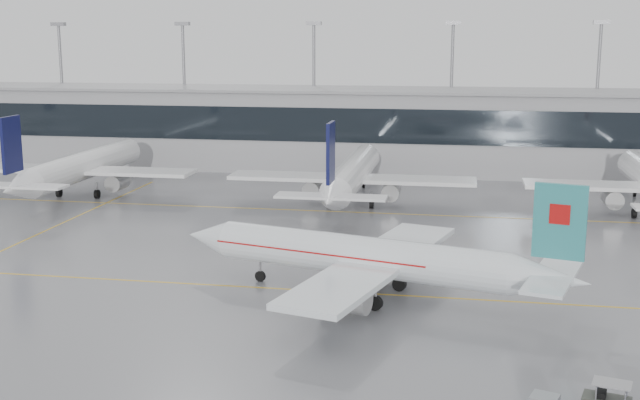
# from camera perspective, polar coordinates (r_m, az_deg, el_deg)

# --- Properties ---
(ground) EXTENTS (320.00, 320.00, 0.00)m
(ground) POSITION_cam_1_polar(r_m,az_deg,el_deg) (65.16, -1.87, -6.38)
(ground) COLOR slate
(ground) RESTS_ON ground
(taxi_line_main) EXTENTS (120.00, 0.25, 0.01)m
(taxi_line_main) POSITION_cam_1_polar(r_m,az_deg,el_deg) (65.16, -1.87, -6.37)
(taxi_line_main) COLOR gold
(taxi_line_main) RESTS_ON ground
(taxi_line_north) EXTENTS (120.00, 0.25, 0.01)m
(taxi_line_north) POSITION_cam_1_polar(r_m,az_deg,el_deg) (93.74, 1.93, -0.85)
(taxi_line_north) COLOR gold
(taxi_line_north) RESTS_ON ground
(taxi_line_cross) EXTENTS (0.25, 60.00, 0.01)m
(taxi_line_cross) POSITION_cam_1_polar(r_m,az_deg,el_deg) (89.27, -18.97, -2.10)
(taxi_line_cross) COLOR gold
(taxi_line_cross) RESTS_ON ground
(terminal) EXTENTS (180.00, 15.00, 12.00)m
(terminal) POSITION_cam_1_polar(r_m,az_deg,el_deg) (124.14, 4.08, 4.95)
(terminal) COLOR #96969A
(terminal) RESTS_ON ground
(terminal_glass) EXTENTS (180.00, 0.20, 5.00)m
(terminal_glass) POSITION_cam_1_polar(r_m,az_deg,el_deg) (116.52, 3.69, 5.28)
(terminal_glass) COLOR black
(terminal_glass) RESTS_ON ground
(terminal_roof) EXTENTS (182.00, 16.00, 0.40)m
(terminal_roof) POSITION_cam_1_polar(r_m,az_deg,el_deg) (123.60, 4.12, 7.81)
(terminal_roof) COLOR gray
(terminal_roof) RESTS_ON ground
(light_masts) EXTENTS (156.40, 1.00, 22.60)m
(light_masts) POSITION_cam_1_polar(r_m,az_deg,el_deg) (129.50, 4.41, 8.47)
(light_masts) COLOR gray
(light_masts) RESTS_ON ground
(air_canada_jet) EXTENTS (32.92, 26.08, 10.15)m
(air_canada_jet) POSITION_cam_1_polar(r_m,az_deg,el_deg) (62.26, 3.86, -4.20)
(air_canada_jet) COLOR white
(air_canada_jet) RESTS_ON ground
(parked_jet_b) EXTENTS (29.64, 36.96, 11.72)m
(parked_jet_b) POSITION_cam_1_polar(r_m,az_deg,el_deg) (107.09, -16.64, 2.24)
(parked_jet_b) COLOR white
(parked_jet_b) RESTS_ON ground
(parked_jet_c) EXTENTS (29.64, 36.96, 11.72)m
(parked_jet_c) POSITION_cam_1_polar(r_m,az_deg,el_deg) (96.62, 2.26, 1.76)
(parked_jet_c) COLOR white
(parked_jet_c) RESTS_ON ground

